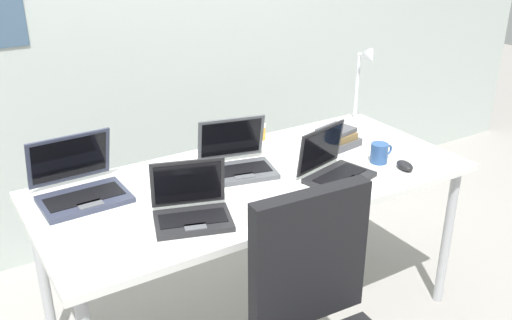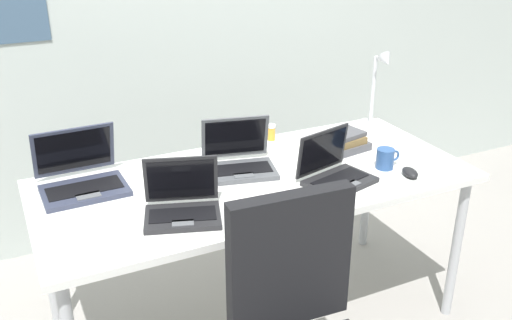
% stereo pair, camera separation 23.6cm
% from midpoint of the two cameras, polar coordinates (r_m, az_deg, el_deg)
% --- Properties ---
extents(ground_plane, '(12.00, 12.00, 0.00)m').
position_cam_midpoint_polar(ground_plane, '(2.80, -2.51, -15.59)').
color(ground_plane, gray).
extents(wall_back, '(6.00, 0.13, 2.60)m').
position_cam_midpoint_polar(wall_back, '(3.20, -13.05, 14.78)').
color(wall_back, '#B2BCB7').
rests_on(wall_back, ground_plane).
extents(desk, '(1.80, 0.80, 0.74)m').
position_cam_midpoint_polar(desk, '(2.42, -2.80, -3.02)').
color(desk, white).
rests_on(desk, ground_plane).
extents(desk_lamp, '(0.12, 0.18, 0.40)m').
position_cam_midpoint_polar(desk_lamp, '(2.96, 8.16, 7.21)').
color(desk_lamp, silver).
rests_on(desk_lamp, desk).
extents(laptop_center, '(0.33, 0.30, 0.23)m').
position_cam_midpoint_polar(laptop_center, '(2.35, -19.82, -2.52)').
color(laptop_center, '#33384C').
rests_on(laptop_center, desk).
extents(laptop_near_lamp, '(0.32, 0.28, 0.21)m').
position_cam_midpoint_polar(laptop_near_lamp, '(2.38, 4.91, -0.87)').
color(laptop_near_lamp, '#232326').
rests_on(laptop_near_lamp, desk).
extents(laptop_mid_desk, '(0.33, 0.29, 0.21)m').
position_cam_midpoint_polar(laptop_mid_desk, '(2.09, -9.64, -4.86)').
color(laptop_mid_desk, '#232326').
rests_on(laptop_mid_desk, desk).
extents(laptop_by_keyboard, '(0.34, 0.31, 0.22)m').
position_cam_midpoint_polar(laptop_by_keyboard, '(2.44, -4.66, -0.17)').
color(laptop_by_keyboard, '#515459').
rests_on(laptop_by_keyboard, desk).
extents(computer_mouse, '(0.08, 0.11, 0.03)m').
position_cam_midpoint_polar(computer_mouse, '(2.51, 11.94, -0.60)').
color(computer_mouse, black).
rests_on(computer_mouse, desk).
extents(cell_phone, '(0.09, 0.15, 0.01)m').
position_cam_midpoint_polar(cell_phone, '(2.36, -11.47, -2.52)').
color(cell_phone, black).
rests_on(cell_phone, desk).
extents(pill_bottle, '(0.04, 0.04, 0.08)m').
position_cam_midpoint_polar(pill_bottle, '(2.76, -1.87, 2.78)').
color(pill_bottle, gold).
rests_on(pill_bottle, desk).
extents(book_stack, '(0.22, 0.18, 0.09)m').
position_cam_midpoint_polar(book_stack, '(2.70, 5.42, 2.11)').
color(book_stack, '#4C4C51').
rests_on(book_stack, desk).
extents(coffee_mug, '(0.11, 0.08, 0.09)m').
position_cam_midpoint_polar(coffee_mug, '(2.55, 9.56, 0.64)').
color(coffee_mug, '#2D518C').
rests_on(coffee_mug, desk).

